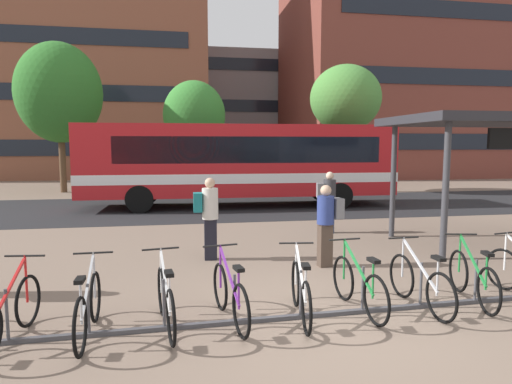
# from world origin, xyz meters

# --- Properties ---
(ground) EXTENTS (200.00, 200.00, 0.00)m
(ground) POSITION_xyz_m (0.00, 0.00, 0.00)
(ground) COLOR #7A6656
(bus_lane_asphalt) EXTENTS (80.00, 7.20, 0.01)m
(bus_lane_asphalt) POSITION_xyz_m (0.00, 11.44, 0.00)
(bus_lane_asphalt) COLOR #232326
(bus_lane_asphalt) RESTS_ON ground
(city_bus) EXTENTS (12.09, 2.90, 3.20)m
(city_bus) POSITION_xyz_m (0.07, 11.45, 1.78)
(city_bus) COLOR red
(city_bus) RESTS_ON ground
(bike_rack) EXTENTS (9.44, 0.48, 0.70)m
(bike_rack) POSITION_xyz_m (-0.97, 0.16, 0.09)
(bike_rack) COLOR #47474C
(bike_rack) RESTS_ON ground
(parked_bicycle_red_1) EXTENTS (0.52, 1.72, 0.99)m
(parked_bicycle_red_1) POSITION_xyz_m (-4.26, 0.05, 0.38)
(parked_bicycle_red_1) COLOR black
(parked_bicycle_red_1) RESTS_ON ground
(parked_bicycle_silver_2) EXTENTS (0.52, 1.72, 0.99)m
(parked_bicycle_silver_2) POSITION_xyz_m (-3.33, 0.05, 0.38)
(parked_bicycle_silver_2) COLOR black
(parked_bicycle_silver_2) RESTS_ON ground
(parked_bicycle_white_3) EXTENTS (0.52, 1.71, 0.99)m
(parked_bicycle_white_3) POSITION_xyz_m (-2.36, 0.14, 0.38)
(parked_bicycle_white_3) COLOR black
(parked_bicycle_white_3) RESTS_ON ground
(parked_bicycle_purple_4) EXTENTS (0.52, 1.71, 0.99)m
(parked_bicycle_purple_4) POSITION_xyz_m (-1.50, 0.21, 0.38)
(parked_bicycle_purple_4) COLOR black
(parked_bicycle_purple_4) RESTS_ON ground
(parked_bicycle_white_5) EXTENTS (0.52, 1.72, 0.99)m
(parked_bicycle_white_5) POSITION_xyz_m (-0.50, 0.17, 0.38)
(parked_bicycle_white_5) COLOR black
(parked_bicycle_white_5) RESTS_ON ground
(parked_bicycle_green_6) EXTENTS (0.52, 1.72, 0.99)m
(parked_bicycle_green_6) POSITION_xyz_m (0.41, 0.29, 0.38)
(parked_bicycle_green_6) COLOR black
(parked_bicycle_green_6) RESTS_ON ground
(parked_bicycle_silver_7) EXTENTS (0.52, 1.72, 0.99)m
(parked_bicycle_silver_7) POSITION_xyz_m (1.36, 0.24, 0.38)
(parked_bicycle_silver_7) COLOR black
(parked_bicycle_silver_7) RESTS_ON ground
(parked_bicycle_green_8) EXTENTS (0.55, 1.70, 0.99)m
(parked_bicycle_green_8) POSITION_xyz_m (2.31, 0.34, 0.38)
(parked_bicycle_green_8) COLOR black
(parked_bicycle_green_8) RESTS_ON ground
(transit_shelter) EXTENTS (5.41, 3.18, 3.13)m
(transit_shelter) POSITION_xyz_m (5.68, 3.89, 2.92)
(transit_shelter) COLOR #38383D
(transit_shelter) RESTS_ON ground
(commuter_teal_pack_0) EXTENTS (0.52, 0.34, 1.76)m
(commuter_teal_pack_0) POSITION_xyz_m (-1.57, 3.59, 1.01)
(commuter_teal_pack_0) COLOR black
(commuter_teal_pack_0) RESTS_ON ground
(commuter_grey_pack_1) EXTENTS (0.56, 0.39, 1.71)m
(commuter_grey_pack_1) POSITION_xyz_m (1.87, 5.87, 0.98)
(commuter_grey_pack_1) COLOR #2D3851
(commuter_grey_pack_1) RESTS_ON ground
(commuter_grey_pack_2) EXTENTS (0.55, 0.38, 1.65)m
(commuter_grey_pack_2) POSITION_xyz_m (0.74, 2.67, 0.96)
(commuter_grey_pack_2) COLOR #47382D
(commuter_grey_pack_2) RESTS_ON ground
(street_tree_0) EXTENTS (4.18, 4.18, 7.53)m
(street_tree_0) POSITION_xyz_m (-8.11, 18.07, 5.02)
(street_tree_0) COLOR brown
(street_tree_0) RESTS_ON ground
(street_tree_1) EXTENTS (3.27, 3.27, 5.79)m
(street_tree_1) POSITION_xyz_m (-1.40, 17.97, 3.97)
(street_tree_1) COLOR brown
(street_tree_1) RESTS_ON ground
(street_tree_2) EXTENTS (3.58, 3.58, 6.46)m
(street_tree_2) POSITION_xyz_m (6.15, 15.79, 4.76)
(street_tree_2) COLOR brown
(street_tree_2) RESTS_ON ground
(building_left_wing) EXTENTS (22.56, 12.38, 18.48)m
(building_left_wing) POSITION_xyz_m (-11.40, 32.00, 9.24)
(building_left_wing) COLOR brown
(building_left_wing) RESTS_ON ground
(building_right_wing) EXTENTS (22.13, 12.51, 17.55)m
(building_right_wing) POSITION_xyz_m (17.89, 28.23, 8.78)
(building_right_wing) COLOR brown
(building_right_wing) RESTS_ON ground
(building_centre_block) EXTENTS (17.61, 11.35, 11.23)m
(building_centre_block) POSITION_xyz_m (3.01, 40.48, 5.62)
(building_centre_block) COLOR gray
(building_centre_block) RESTS_ON ground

